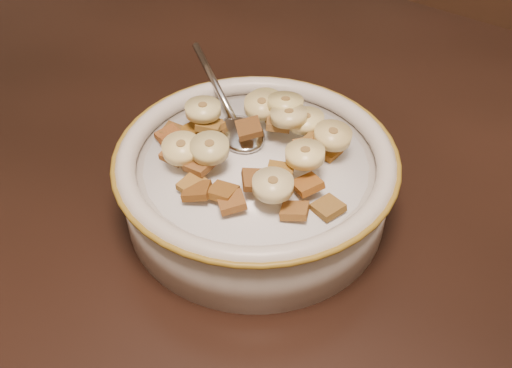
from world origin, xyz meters
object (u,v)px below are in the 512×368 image
Objects in this scene: spoon at (241,134)px; table at (342,251)px; chair at (475,90)px; cereal_bowl at (256,186)px.

table is at bearing 121.44° from spoon.
table is 0.73m from chair.
spoon reaches higher than table.
cereal_bowl is 0.05m from spoon.
chair is at bearing 87.18° from cereal_bowl.
chair reaches higher than cereal_bowl.
cereal_bowl is (-0.08, -0.01, 0.05)m from table.
cereal_bowl is at bearing -167.25° from table.
chair is 4.43× the size of cereal_bowl.
table is at bearing -103.79° from chair.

